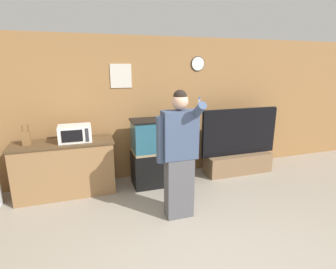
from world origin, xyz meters
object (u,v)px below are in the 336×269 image
object	(u,v)px
microwave	(75,133)
tv_on_stand	(238,154)
knife_block	(26,138)
counter_island	(65,168)
aquarium_on_stand	(162,152)
person_standing	(179,154)

from	to	relation	value
microwave	tv_on_stand	distance (m)	3.09
knife_block	tv_on_stand	size ratio (longest dim) A/B	0.20
counter_island	microwave	distance (m)	0.62
counter_island	tv_on_stand	world-z (taller)	tv_on_stand
microwave	aquarium_on_stand	distance (m)	1.50
person_standing	aquarium_on_stand	bearing A→B (deg)	85.05
counter_island	person_standing	xyz separation A→B (m)	(1.54, -1.20, 0.48)
counter_island	person_standing	size ratio (longest dim) A/B	0.88
counter_island	person_standing	distance (m)	2.01
aquarium_on_stand	knife_block	bearing A→B (deg)	178.25
microwave	counter_island	bearing A→B (deg)	171.63
microwave	person_standing	bearing A→B (deg)	-41.16
microwave	tv_on_stand	xyz separation A→B (m)	(3.02, -0.06, -0.66)
counter_island	aquarium_on_stand	world-z (taller)	aquarium_on_stand
aquarium_on_stand	person_standing	world-z (taller)	person_standing
tv_on_stand	person_standing	bearing A→B (deg)	-146.56
person_standing	knife_block	bearing A→B (deg)	149.91
aquarium_on_stand	counter_island	bearing A→B (deg)	177.20
tv_on_stand	aquarium_on_stand	bearing A→B (deg)	179.81
counter_island	tv_on_stand	distance (m)	3.22
microwave	knife_block	bearing A→B (deg)	178.80
aquarium_on_stand	person_standing	xyz separation A→B (m)	(-0.10, -1.12, 0.34)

